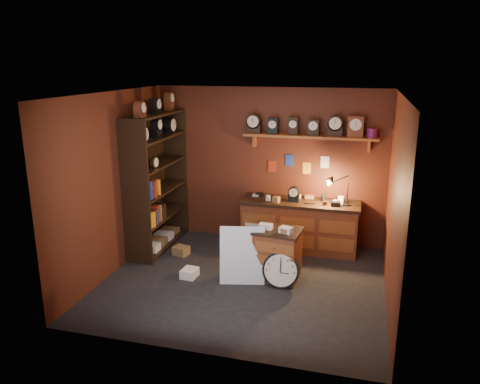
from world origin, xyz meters
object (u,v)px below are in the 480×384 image
shelving_unit (155,176)px  workbench (300,222)px  low_cabinet (278,252)px  big_round_clock (281,270)px

shelving_unit → workbench: shelving_unit is taller
low_cabinet → big_round_clock: 0.34m
shelving_unit → workbench: bearing=11.7°
workbench → big_round_clock: size_ratio=3.74×
low_cabinet → shelving_unit: bearing=168.1°
workbench → big_round_clock: 1.51m
low_cabinet → big_round_clock: low_cabinet is taller
shelving_unit → big_round_clock: 2.73m
shelving_unit → big_round_clock: shelving_unit is taller
shelving_unit → low_cabinet: shelving_unit is taller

